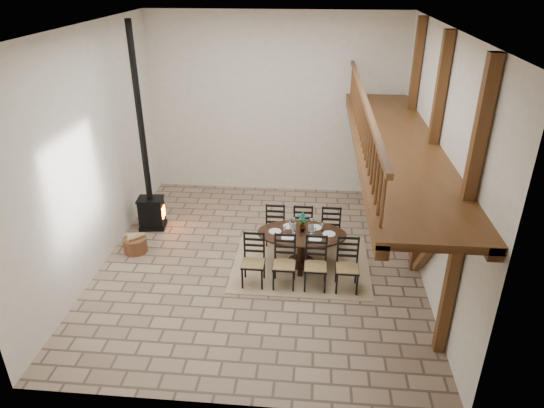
# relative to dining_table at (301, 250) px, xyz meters

# --- Properties ---
(ground) EXTENTS (8.00, 8.00, 0.00)m
(ground) POSITION_rel_dining_table_xyz_m (-0.91, 0.12, -0.41)
(ground) COLOR gray
(ground) RESTS_ON ground
(room_shell) EXTENTS (7.02, 8.02, 5.01)m
(room_shell) POSITION_rel_dining_table_xyz_m (0.28, 0.12, 2.61)
(room_shell) COLOR white
(room_shell) RESTS_ON ground
(rug) EXTENTS (3.00, 2.50, 0.02)m
(rug) POSITION_rel_dining_table_xyz_m (0.00, 0.09, -0.40)
(rug) COLOR tan
(rug) RESTS_ON ground
(dining_table) EXTENTS (2.39, 2.16, 1.24)m
(dining_table) POSITION_rel_dining_table_xyz_m (0.00, 0.00, 0.00)
(dining_table) COLOR black
(dining_table) RESTS_ON ground
(wood_stove) EXTENTS (0.68, 0.54, 5.00)m
(wood_stove) POSITION_rel_dining_table_xyz_m (-3.81, 1.45, 0.73)
(wood_stove) COLOR black
(wood_stove) RESTS_ON ground
(log_basket) EXTENTS (0.54, 0.54, 0.45)m
(log_basket) POSITION_rel_dining_table_xyz_m (-3.85, 0.28, -0.21)
(log_basket) COLOR brown
(log_basket) RESTS_ON ground
(log_stack) EXTENTS (0.30, 0.23, 0.19)m
(log_stack) POSITION_rel_dining_table_xyz_m (-4.10, 0.56, -0.31)
(log_stack) COLOR #A08D59
(log_stack) RESTS_ON ground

